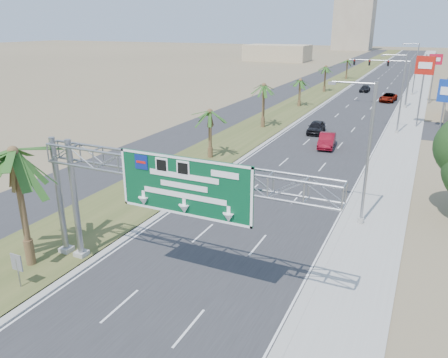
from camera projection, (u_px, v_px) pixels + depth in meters
road at (385, 81)px, 109.13m from camera, size 12.00×300.00×0.02m
sidewalk_right at (421, 83)px, 105.72m from camera, size 4.00×300.00×0.10m
median_grass at (344, 79)px, 113.11m from camera, size 7.00×300.00×0.12m
opposing_road at (317, 78)px, 115.92m from camera, size 8.00×300.00×0.02m
sign_gantry at (162, 178)px, 22.12m from camera, size 16.75×1.24×7.50m
palm_near at (13, 152)px, 23.44m from camera, size 5.70×5.70×8.35m
palm_row_b at (210, 112)px, 44.72m from camera, size 3.99×3.99×5.95m
palm_row_c at (264, 86)px, 58.12m from camera, size 3.99×3.99×6.75m
palm_row_d at (300, 81)px, 73.90m from camera, size 3.99×3.99×5.45m
palm_row_e at (326, 67)px, 89.89m from camera, size 3.99×3.99×6.15m
palm_row_f at (348, 61)px, 111.35m from camera, size 3.99×3.99×5.75m
streetlight_near at (364, 161)px, 29.54m from camera, size 3.27×0.44×10.00m
streetlight_mid at (400, 98)px, 55.15m from camera, size 3.27×0.44×10.00m
streetlight_far at (414, 71)px, 85.87m from camera, size 3.27×0.44×10.00m
signal_mast at (396, 79)px, 72.99m from camera, size 10.28×0.71×8.00m
median_signback_a at (17, 265)px, 23.01m from camera, size 0.75×0.08×2.08m
median_signback_b at (140, 189)px, 33.53m from camera, size 0.75×0.08×2.08m
tower_distant at (355, 16)px, 235.54m from camera, size 20.00×16.00×35.00m
building_distant_left at (277, 53)px, 168.78m from camera, size 24.00×14.00×6.00m
car_left_lane at (316, 127)px, 56.69m from camera, size 2.09×4.76×1.60m
car_mid_lane at (327, 141)px, 50.17m from camera, size 2.31×5.09×1.62m
car_right_lane at (388, 98)px, 80.01m from camera, size 3.00×5.60×1.50m
car_far at (365, 89)px, 91.59m from camera, size 1.88×4.46×1.28m
pole_sign_red_near at (425, 70)px, 57.80m from camera, size 2.41×0.75×9.72m
pole_sign_blue at (446, 92)px, 58.10m from camera, size 2.02×0.74×6.77m
pole_sign_red_far at (435, 64)px, 76.06m from camera, size 2.22×0.72×8.78m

